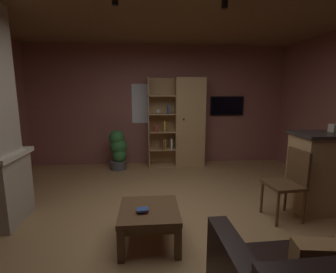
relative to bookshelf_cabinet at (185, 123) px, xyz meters
name	(u,v)px	position (x,y,z in m)	size (l,w,h in m)	color
floor	(171,224)	(-0.57, -2.52, -0.97)	(5.76, 5.53, 0.02)	#A37A4C
wall_back	(159,106)	(-0.57, 0.27, 0.37)	(5.88, 0.06, 2.66)	#8E544C
window_pane_back	(149,104)	(-0.80, 0.24, 0.42)	(0.77, 0.01, 0.87)	white
bookshelf_cabinet	(185,123)	(0.00, 0.00, 0.00)	(1.23, 0.41, 1.95)	tan
tissue_box	(335,128)	(1.72, -2.25, 0.19)	(0.12, 0.12, 0.11)	#BFB299
coffee_table	(149,216)	(-0.84, -2.90, -0.64)	(0.64, 0.66, 0.40)	brown
table_book_0	(143,210)	(-0.90, -2.95, -0.55)	(0.13, 0.10, 0.02)	#B22D2D
table_book_1	(143,209)	(-0.91, -2.98, -0.53)	(0.12, 0.10, 0.02)	#2D4C8C
dining_chair	(289,179)	(0.98, -2.49, -0.43)	(0.46, 0.46, 0.92)	brown
potted_floor_plant	(118,149)	(-1.48, -0.18, -0.52)	(0.38, 0.38, 0.85)	#4C4C51
wall_mounted_tv	(227,106)	(0.99, 0.21, 0.36)	(0.77, 0.06, 0.43)	black
track_light_spot_1	(115,1)	(-1.17, -2.52, 1.63)	(0.07, 0.07, 0.09)	black
track_light_spot_2	(225,4)	(0.02, -2.52, 1.63)	(0.07, 0.07, 0.09)	black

